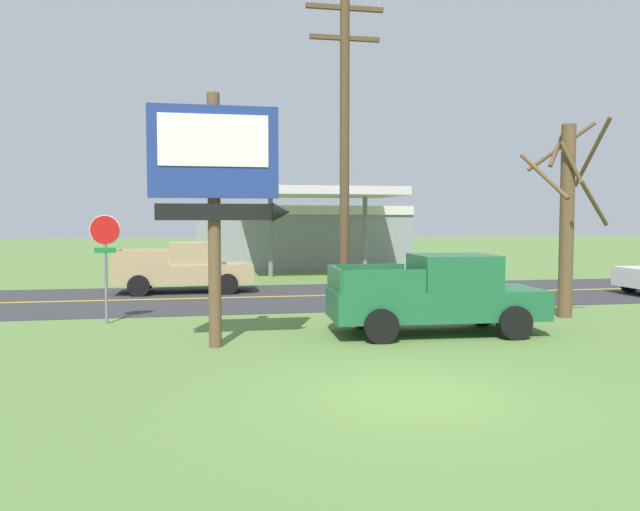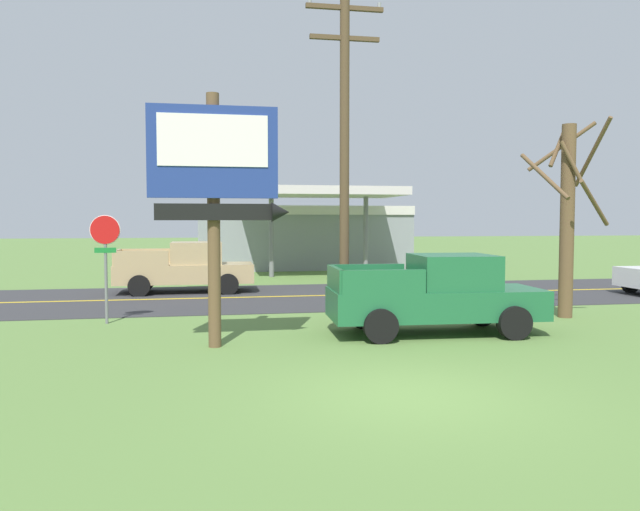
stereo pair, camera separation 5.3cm
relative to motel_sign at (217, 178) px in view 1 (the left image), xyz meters
The scene contains 10 objects.
ground_plane 6.42m from the motel_sign, 55.57° to the right, with size 180.00×180.00×0.00m, color #5B7F3D.
road_asphalt 9.90m from the motel_sign, 71.23° to the left, with size 140.00×8.00×0.02m, color #333335.
road_centre_line 9.90m from the motel_sign, 71.23° to the left, with size 126.00×0.20×0.01m, color gold.
motel_sign is the anchor object (origin of this frame).
stop_sign 5.07m from the motel_sign, 127.82° to the left, with size 0.80×0.08×2.95m.
utility_pole 4.66m from the motel_sign, 39.65° to the left, with size 2.12×0.26×9.01m.
bare_tree 10.31m from the motel_sign, 14.29° to the left, with size 2.40×2.41×5.75m.
gas_station 23.07m from the motel_sign, 76.68° to the left, with size 12.00×11.50×4.40m.
pickup_green_parked_on_lawn 6.09m from the motel_sign, ahead, with size 5.28×2.42×1.96m.
pickup_tan_on_road 11.09m from the motel_sign, 95.43° to the left, with size 5.20×2.24×1.96m.
Camera 1 is at (-3.22, -9.33, 2.82)m, focal length 34.69 mm.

